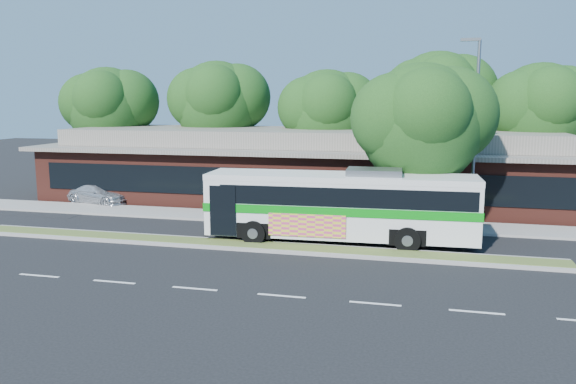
# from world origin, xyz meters

# --- Properties ---
(ground) EXTENTS (120.00, 120.00, 0.00)m
(ground) POSITION_xyz_m (0.00, 0.00, 0.00)
(ground) COLOR black
(ground) RESTS_ON ground
(median_strip) EXTENTS (26.00, 1.10, 0.15)m
(median_strip) POSITION_xyz_m (0.00, 0.60, 0.07)
(median_strip) COLOR #4C5926
(median_strip) RESTS_ON ground
(sidewalk) EXTENTS (44.00, 2.60, 0.12)m
(sidewalk) POSITION_xyz_m (0.00, 6.40, 0.06)
(sidewalk) COLOR gray
(sidewalk) RESTS_ON ground
(parking_lot) EXTENTS (14.00, 12.00, 0.01)m
(parking_lot) POSITION_xyz_m (-18.00, 10.00, 0.01)
(parking_lot) COLOR black
(parking_lot) RESTS_ON ground
(plaza_building) EXTENTS (33.20, 11.20, 4.45)m
(plaza_building) POSITION_xyz_m (0.00, 12.99, 2.13)
(plaza_building) COLOR #55231A
(plaza_building) RESTS_ON ground
(lamp_post) EXTENTS (0.93, 0.18, 9.07)m
(lamp_post) POSITION_xyz_m (9.56, 6.00, 4.90)
(lamp_post) COLOR slate
(lamp_post) RESTS_ON ground
(tree_bg_a) EXTENTS (6.47, 5.80, 8.63)m
(tree_bg_a) POSITION_xyz_m (-14.58, 15.14, 5.87)
(tree_bg_a) COLOR black
(tree_bg_a) RESTS_ON ground
(tree_bg_b) EXTENTS (6.69, 6.00, 9.00)m
(tree_bg_b) POSITION_xyz_m (-6.57, 16.14, 6.14)
(tree_bg_b) COLOR black
(tree_bg_b) RESTS_ON ground
(tree_bg_c) EXTENTS (6.24, 5.60, 8.26)m
(tree_bg_c) POSITION_xyz_m (1.40, 15.13, 5.59)
(tree_bg_c) COLOR black
(tree_bg_c) RESTS_ON ground
(tree_bg_d) EXTENTS (6.91, 6.20, 9.37)m
(tree_bg_d) POSITION_xyz_m (8.45, 16.15, 6.42)
(tree_bg_d) COLOR black
(tree_bg_d) RESTS_ON ground
(tree_bg_e) EXTENTS (6.47, 5.80, 8.50)m
(tree_bg_e) POSITION_xyz_m (14.42, 15.14, 5.74)
(tree_bg_e) COLOR black
(tree_bg_e) RESTS_ON ground
(transit_bus) EXTENTS (11.92, 3.12, 3.32)m
(transit_bus) POSITION_xyz_m (3.84, 2.40, 1.85)
(transit_bus) COLOR silver
(transit_bus) RESTS_ON ground
(sedan) EXTENTS (4.51, 2.62, 1.23)m
(sedan) POSITION_xyz_m (-11.96, 8.32, 0.61)
(sedan) COLOR silver
(sedan) RESTS_ON ground
(sidewalk_tree) EXTENTS (6.42, 5.76, 7.98)m
(sidewalk_tree) POSITION_xyz_m (7.52, 5.44, 5.24)
(sidewalk_tree) COLOR black
(sidewalk_tree) RESTS_ON ground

